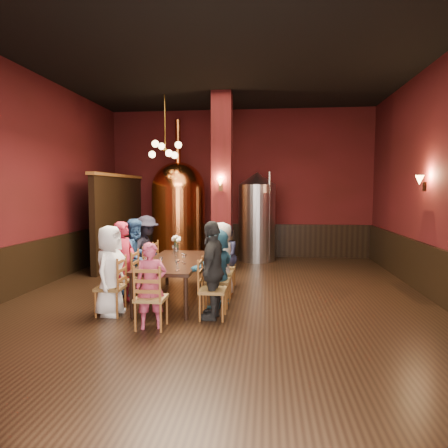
# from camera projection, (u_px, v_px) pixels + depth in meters

# --- Properties ---
(room) EXTENTS (10.00, 10.02, 4.50)m
(room) POSITION_uv_depth(u_px,v_px,m) (221.00, 179.00, 7.38)
(room) COLOR black
(room) RESTS_ON ground
(wainscot_right) EXTENTS (0.08, 9.90, 1.00)m
(wainscot_right) POSITION_uv_depth(u_px,v_px,m) (442.00, 278.00, 7.10)
(wainscot_right) COLOR black
(wainscot_right) RESTS_ON ground
(wainscot_back) EXTENTS (7.90, 0.08, 1.00)m
(wainscot_back) POSITION_uv_depth(u_px,v_px,m) (239.00, 240.00, 12.44)
(wainscot_back) COLOR black
(wainscot_back) RESTS_ON ground
(wainscot_left) EXTENTS (0.08, 9.90, 1.00)m
(wainscot_left) POSITION_uv_depth(u_px,v_px,m) (24.00, 268.00, 7.96)
(wainscot_left) COLOR black
(wainscot_left) RESTS_ON ground
(column) EXTENTS (0.58, 0.58, 4.50)m
(column) POSITION_uv_depth(u_px,v_px,m) (222.00, 182.00, 10.18)
(column) COLOR #4A1013
(column) RESTS_ON ground
(partition) EXTENTS (0.22, 3.50, 2.40)m
(partition) POSITION_uv_depth(u_px,v_px,m) (119.00, 221.00, 10.98)
(partition) COLOR black
(partition) RESTS_ON ground
(pendant_cluster) EXTENTS (0.90, 0.90, 1.70)m
(pendant_cluster) POSITION_uv_depth(u_px,v_px,m) (165.00, 150.00, 10.37)
(pendant_cluster) COLOR #A57226
(pendant_cluster) RESTS_ON room
(sconce_wall) EXTENTS (0.20, 0.20, 0.36)m
(sconce_wall) POSITION_uv_depth(u_px,v_px,m) (425.00, 182.00, 7.75)
(sconce_wall) COLOR black
(sconce_wall) RESTS_ON room
(sconce_column) EXTENTS (0.20, 0.20, 0.36)m
(sconce_column) POSITION_uv_depth(u_px,v_px,m) (221.00, 184.00, 9.89)
(sconce_column) COLOR black
(sconce_column) RESTS_ON column
(dining_table) EXTENTS (1.01, 2.40, 0.75)m
(dining_table) POSITION_uv_depth(u_px,v_px,m) (175.00, 263.00, 7.44)
(dining_table) COLOR black
(dining_table) RESTS_ON ground
(chair_0) EXTENTS (0.46, 0.46, 0.92)m
(chair_0) POSITION_uv_depth(u_px,v_px,m) (110.00, 287.00, 6.56)
(chair_0) COLOR brown
(chair_0) RESTS_ON ground
(person_0) EXTENTS (0.53, 0.76, 1.48)m
(person_0) POSITION_uv_depth(u_px,v_px,m) (110.00, 270.00, 6.54)
(person_0) COLOR white
(person_0) RESTS_ON ground
(chair_1) EXTENTS (0.46, 0.46, 0.92)m
(chair_1) POSITION_uv_depth(u_px,v_px,m) (125.00, 278.00, 7.23)
(chair_1) COLOR brown
(chair_1) RESTS_ON ground
(person_1) EXTENTS (0.44, 0.60, 1.49)m
(person_1) POSITION_uv_depth(u_px,v_px,m) (124.00, 263.00, 7.20)
(person_1) COLOR #A21B33
(person_1) RESTS_ON ground
(chair_2) EXTENTS (0.46, 0.46, 0.92)m
(chair_2) POSITION_uv_depth(u_px,v_px,m) (136.00, 271.00, 7.88)
(chair_2) COLOR brown
(chair_2) RESTS_ON ground
(person_2) EXTENTS (0.58, 0.80, 1.49)m
(person_2) POSITION_uv_depth(u_px,v_px,m) (136.00, 257.00, 7.86)
(person_2) COLOR navy
(person_2) RESTS_ON ground
(chair_3) EXTENTS (0.46, 0.46, 0.92)m
(chair_3) POSITION_uv_depth(u_px,v_px,m) (147.00, 265.00, 8.54)
(chair_3) COLOR brown
(chair_3) RESTS_ON ground
(person_3) EXTENTS (0.71, 1.05, 1.51)m
(person_3) POSITION_uv_depth(u_px,v_px,m) (146.00, 251.00, 8.52)
(person_3) COLOR black
(person_3) RESTS_ON ground
(chair_4) EXTENTS (0.46, 0.46, 0.92)m
(chair_4) POSITION_uv_depth(u_px,v_px,m) (213.00, 290.00, 6.38)
(chair_4) COLOR brown
(chair_4) RESTS_ON ground
(person_4) EXTENTS (0.48, 0.95, 1.57)m
(person_4) POSITION_uv_depth(u_px,v_px,m) (213.00, 270.00, 6.36)
(person_4) COLOR black
(person_4) RESTS_ON ground
(chair_5) EXTENTS (0.46, 0.46, 0.92)m
(chair_5) POSITION_uv_depth(u_px,v_px,m) (218.00, 280.00, 7.05)
(chair_5) COLOR brown
(chair_5) RESTS_ON ground
(person_5) EXTENTS (0.84, 1.34, 1.38)m
(person_5) POSITION_uv_depth(u_px,v_px,m) (218.00, 268.00, 7.03)
(person_5) COLOR #2C6685
(person_5) RESTS_ON ground
(chair_6) EXTENTS (0.46, 0.46, 0.92)m
(chair_6) POSITION_uv_depth(u_px,v_px,m) (222.00, 273.00, 7.70)
(chair_6) COLOR brown
(chair_6) RESTS_ON ground
(person_6) EXTENTS (0.49, 0.72, 1.44)m
(person_6) POSITION_uv_depth(u_px,v_px,m) (222.00, 259.00, 7.68)
(person_6) COLOR beige
(person_6) RESTS_ON ground
(chair_7) EXTENTS (0.46, 0.46, 0.92)m
(chair_7) POSITION_uv_depth(u_px,v_px,m) (225.00, 266.00, 8.37)
(chair_7) COLOR brown
(chair_7) RESTS_ON ground
(person_7) EXTENTS (0.36, 0.66, 1.33)m
(person_7) POSITION_uv_depth(u_px,v_px,m) (225.00, 257.00, 8.35)
(person_7) COLOR #191B32
(person_7) RESTS_ON ground
(chair_8) EXTENTS (0.46, 0.46, 0.92)m
(chair_8) POSITION_uv_depth(u_px,v_px,m) (151.00, 298.00, 5.93)
(chair_8) COLOR brown
(chair_8) RESTS_ON ground
(person_8) EXTENTS (0.54, 0.43, 1.28)m
(person_8) POSITION_uv_depth(u_px,v_px,m) (151.00, 286.00, 5.91)
(person_8) COLOR #B13B5A
(person_8) RESTS_ON ground
(copper_kettle) EXTENTS (1.98, 1.98, 4.04)m
(copper_kettle) POSITION_uv_depth(u_px,v_px,m) (179.00, 210.00, 11.53)
(copper_kettle) COLOR black
(copper_kettle) RESTS_ON ground
(steel_vessel) EXTENTS (1.16, 1.16, 2.56)m
(steel_vessel) POSITION_uv_depth(u_px,v_px,m) (257.00, 217.00, 11.55)
(steel_vessel) COLOR #B2B2B7
(steel_vessel) RESTS_ON ground
(rose_vase) EXTENTS (0.21, 0.21, 0.35)m
(rose_vase) POSITION_uv_depth(u_px,v_px,m) (176.00, 241.00, 8.43)
(rose_vase) COLOR white
(rose_vase) RESTS_ON dining_table
(wine_glass_0) EXTENTS (0.07, 0.07, 0.17)m
(wine_glass_0) POSITION_uv_depth(u_px,v_px,m) (183.00, 258.00, 7.17)
(wine_glass_0) COLOR white
(wine_glass_0) RESTS_ON dining_table
(wine_glass_1) EXTENTS (0.07, 0.07, 0.17)m
(wine_glass_1) POSITION_uv_depth(u_px,v_px,m) (178.00, 265.00, 6.51)
(wine_glass_1) COLOR white
(wine_glass_1) RESTS_ON dining_table
(wine_glass_2) EXTENTS (0.07, 0.07, 0.17)m
(wine_glass_2) POSITION_uv_depth(u_px,v_px,m) (185.00, 259.00, 7.04)
(wine_glass_2) COLOR white
(wine_glass_2) RESTS_ON dining_table
(wine_glass_3) EXTENTS (0.07, 0.07, 0.17)m
(wine_glass_3) POSITION_uv_depth(u_px,v_px,m) (177.00, 266.00, 6.45)
(wine_glass_3) COLOR white
(wine_glass_3) RESTS_ON dining_table
(wine_glass_4) EXTENTS (0.07, 0.07, 0.17)m
(wine_glass_4) POSITION_uv_depth(u_px,v_px,m) (145.00, 263.00, 6.69)
(wine_glass_4) COLOR white
(wine_glass_4) RESTS_ON dining_table
(wine_glass_5) EXTENTS (0.07, 0.07, 0.17)m
(wine_glass_5) POSITION_uv_depth(u_px,v_px,m) (161.00, 262.00, 6.74)
(wine_glass_5) COLOR white
(wine_glass_5) RESTS_ON dining_table
(wine_glass_6) EXTENTS (0.07, 0.07, 0.17)m
(wine_glass_6) POSITION_uv_depth(u_px,v_px,m) (176.00, 252.00, 7.85)
(wine_glass_6) COLOR white
(wine_glass_6) RESTS_ON dining_table
(wine_glass_7) EXTENTS (0.07, 0.07, 0.17)m
(wine_glass_7) POSITION_uv_depth(u_px,v_px,m) (174.00, 249.00, 8.21)
(wine_glass_7) COLOR white
(wine_glass_7) RESTS_ON dining_table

